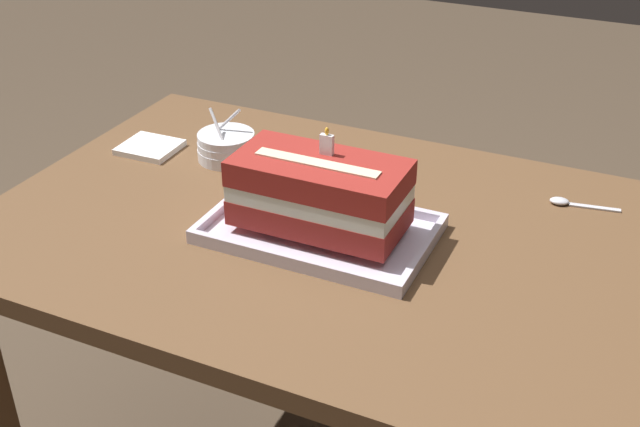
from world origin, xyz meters
The scene contains 6 objects.
dining_table centered at (0.00, 0.00, 0.61)m, with size 1.16×0.80×0.71m.
foil_tray centered at (0.02, -0.04, 0.72)m, with size 0.38×0.24×0.02m.
birthday_cake centered at (0.02, -0.04, 0.79)m, with size 0.28×0.14×0.16m.
bowl_stack centered at (-0.28, 0.15, 0.74)m, with size 0.12×0.12×0.10m.
serving_spoon_near_tray centered at (0.38, 0.24, 0.72)m, with size 0.12×0.04×0.01m.
napkin_pile centered at (-0.44, 0.12, 0.72)m, with size 0.12×0.10×0.01m.
Camera 1 is at (0.50, -1.08, 1.42)m, focal length 44.63 mm.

